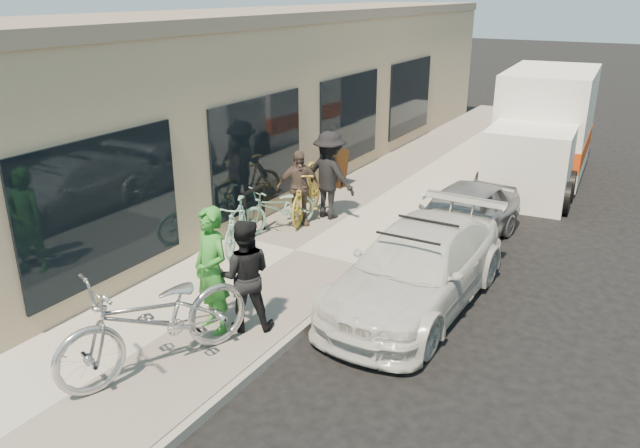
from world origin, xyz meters
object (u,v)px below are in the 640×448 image
at_px(bystander_b, 299,188).
at_px(sedan_silver, 461,216).
at_px(moving_truck, 543,132).
at_px(cruiser_bike_b, 278,208).
at_px(sandwich_board, 333,168).
at_px(sedan_white, 417,268).
at_px(woman_rider, 212,270).
at_px(tandem_bike, 157,320).
at_px(cruiser_bike_a, 238,225).
at_px(cruiser_bike_c, 307,193).
at_px(man_standing, 244,275).
at_px(bike_rack, 254,207).
at_px(bystander_a, 329,175).

bearing_deg(bystander_b, sedan_silver, -25.27).
xyz_separation_m(moving_truck, cruiser_bike_b, (-3.61, -6.91, -0.62)).
xyz_separation_m(sandwich_board, sedan_white, (3.94, -4.46, 0.02)).
bearing_deg(woman_rider, tandem_bike, -70.40).
relative_size(cruiser_bike_a, cruiser_bike_c, 0.83).
bearing_deg(man_standing, cruiser_bike_c, -102.93).
bearing_deg(sandwich_board, bike_rack, -78.55).
height_order(sandwich_board, moving_truck, moving_truck).
xyz_separation_m(sedan_white, cruiser_bike_b, (-3.47, 1.32, -0.02)).
bearing_deg(sandwich_board, cruiser_bike_c, -66.57).
height_order(sandwich_board, bystander_b, bystander_b).
height_order(sedan_white, cruiser_bike_c, sedan_white).
bearing_deg(man_standing, bystander_b, -101.66).
distance_m(sandwich_board, sedan_white, 5.95).
distance_m(sandwich_board, bystander_b, 2.76).
bearing_deg(sedan_silver, bystander_a, -169.03).
bearing_deg(cruiser_bike_b, cruiser_bike_a, -70.34).
bearing_deg(moving_truck, cruiser_bike_a, -118.55).
xyz_separation_m(sedan_white, cruiser_bike_a, (-3.56, 0.12, -0.00)).
relative_size(cruiser_bike_a, bystander_a, 0.86).
bearing_deg(cruiser_bike_b, bystander_b, 92.74).
bearing_deg(sedan_white, bystander_a, 141.49).
distance_m(sandwich_board, tandem_bike, 8.17).
bearing_deg(bystander_b, sedan_white, -70.81).
distance_m(cruiser_bike_a, cruiser_bike_c, 2.07).
relative_size(moving_truck, cruiser_bike_c, 3.03).
distance_m(moving_truck, bystander_b, 7.30).
height_order(sandwich_board, man_standing, man_standing).
relative_size(bike_rack, bystander_a, 0.52).
xyz_separation_m(bike_rack, bystander_b, (0.46, 0.91, 0.20)).
relative_size(sedan_silver, cruiser_bike_a, 2.19).
bearing_deg(bike_rack, bystander_a, 63.83).
distance_m(bike_rack, moving_truck, 8.32).
bearing_deg(bike_rack, cruiser_bike_c, 71.71).
height_order(moving_truck, cruiser_bike_b, moving_truck).
bearing_deg(tandem_bike, sedan_white, 79.27).
distance_m(man_standing, bystander_a, 4.77).
height_order(woman_rider, bystander_a, bystander_a).
height_order(man_standing, cruiser_bike_a, man_standing).
xyz_separation_m(moving_truck, cruiser_bike_c, (-3.46, -6.07, -0.51)).
bearing_deg(sedan_white, man_standing, -127.54).
bearing_deg(cruiser_bike_c, man_standing, -83.46).
bearing_deg(cruiser_bike_a, moving_truck, 45.11).
bearing_deg(sandwich_board, bystander_b, -67.86).
bearing_deg(sedan_white, sandwich_board, 133.07).
relative_size(sandwich_board, bystander_a, 0.49).
distance_m(sedan_white, tandem_bike, 4.07).
bearing_deg(bystander_a, cruiser_bike_c, 50.55).
xyz_separation_m(cruiser_bike_b, cruiser_bike_c, (0.15, 0.85, 0.11)).
xyz_separation_m(moving_truck, bystander_a, (-3.10, -5.75, -0.16)).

